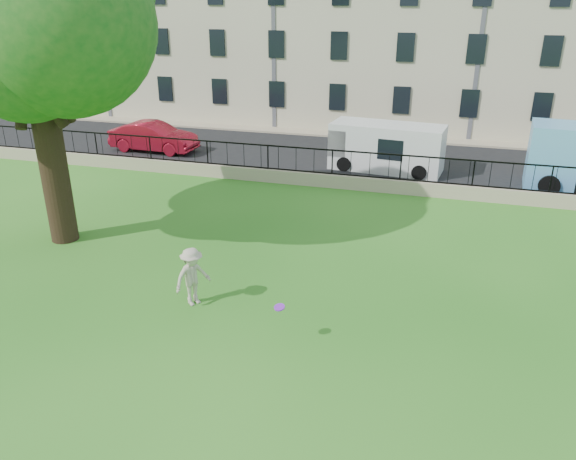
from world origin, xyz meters
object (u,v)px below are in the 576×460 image
(red_sedan, at_px, (154,137))
(white_van, at_px, (387,147))
(man, at_px, (192,277))
(frisbee, at_px, (279,307))
(tree, at_px, (23,1))

(red_sedan, height_order, white_van, white_van)
(man, height_order, frisbee, man)
(man, distance_m, frisbee, 3.12)
(frisbee, bearing_deg, man, 157.37)
(red_sedan, distance_m, white_van, 12.70)
(tree, bearing_deg, frisbee, -23.86)
(tree, height_order, white_van, tree)
(red_sedan, xyz_separation_m, white_van, (12.70, 0.00, 0.34))
(frisbee, bearing_deg, tree, 156.14)
(tree, bearing_deg, red_sedan, 102.94)
(red_sedan, relative_size, white_van, 0.90)
(red_sedan, bearing_deg, tree, -164.97)
(tree, xyz_separation_m, man, (6.44, -2.92, -6.99))
(tree, height_order, man, tree)
(tree, relative_size, man, 6.78)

